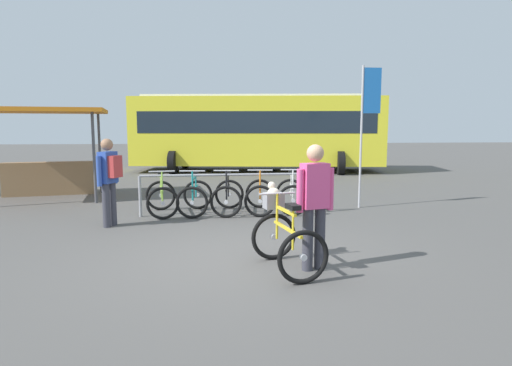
{
  "coord_description": "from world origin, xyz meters",
  "views": [
    {
      "loc": [
        -0.38,
        -6.18,
        1.88
      ],
      "look_at": [
        0.29,
        0.46,
        1.0
      ],
      "focal_mm": 30.79,
      "sensor_mm": 36.0,
      "label": 1
    }
  ],
  "objects_px": {
    "racked_bike_black": "(228,196)",
    "bus_distant": "(257,129)",
    "racked_bike_white": "(292,195)",
    "market_stall": "(45,144)",
    "banner_flag": "(368,110)",
    "person_with_featured_bike": "(314,201)",
    "pedestrian_with_backpack": "(109,177)",
    "racked_bike_teal": "(195,197)",
    "racked_bike_lime": "(162,197)",
    "featured_bicycle": "(284,232)",
    "racked_bike_orange": "(260,195)"
  },
  "relations": [
    {
      "from": "banner_flag",
      "to": "racked_bike_black",
      "type": "bearing_deg",
      "value": -174.29
    },
    {
      "from": "racked_bike_lime",
      "to": "racked_bike_white",
      "type": "height_order",
      "value": "same"
    },
    {
      "from": "person_with_featured_bike",
      "to": "bus_distant",
      "type": "relative_size",
      "value": 0.16
    },
    {
      "from": "racked_bike_orange",
      "to": "bus_distant",
      "type": "distance_m",
      "value": 8.84
    },
    {
      "from": "racked_bike_teal",
      "to": "racked_bike_lime",
      "type": "bearing_deg",
      "value": -178.69
    },
    {
      "from": "racked_bike_black",
      "to": "banner_flag",
      "type": "distance_m",
      "value": 3.68
    },
    {
      "from": "racked_bike_lime",
      "to": "banner_flag",
      "type": "distance_m",
      "value": 4.94
    },
    {
      "from": "pedestrian_with_backpack",
      "to": "racked_bike_black",
      "type": "bearing_deg",
      "value": 25.24
    },
    {
      "from": "racked_bike_lime",
      "to": "market_stall",
      "type": "xyz_separation_m",
      "value": [
        -3.24,
        2.59,
        1.03
      ]
    },
    {
      "from": "racked_bike_orange",
      "to": "bus_distant",
      "type": "relative_size",
      "value": 0.12
    },
    {
      "from": "racked_bike_black",
      "to": "banner_flag",
      "type": "bearing_deg",
      "value": 5.71
    },
    {
      "from": "featured_bicycle",
      "to": "person_with_featured_bike",
      "type": "height_order",
      "value": "person_with_featured_bike"
    },
    {
      "from": "racked_bike_teal",
      "to": "pedestrian_with_backpack",
      "type": "bearing_deg",
      "value": -145.91
    },
    {
      "from": "racked_bike_orange",
      "to": "market_stall",
      "type": "bearing_deg",
      "value": 154.59
    },
    {
      "from": "racked_bike_white",
      "to": "bus_distant",
      "type": "relative_size",
      "value": 0.11
    },
    {
      "from": "racked_bike_teal",
      "to": "banner_flag",
      "type": "height_order",
      "value": "banner_flag"
    },
    {
      "from": "racked_bike_lime",
      "to": "racked_bike_teal",
      "type": "xyz_separation_m",
      "value": [
        0.7,
        0.02,
        -0.0
      ]
    },
    {
      "from": "racked_bike_lime",
      "to": "market_stall",
      "type": "distance_m",
      "value": 4.27
    },
    {
      "from": "bus_distant",
      "to": "market_stall",
      "type": "bearing_deg",
      "value": -135.12
    },
    {
      "from": "racked_bike_orange",
      "to": "banner_flag",
      "type": "relative_size",
      "value": 0.37
    },
    {
      "from": "person_with_featured_bike",
      "to": "banner_flag",
      "type": "bearing_deg",
      "value": 62.46
    },
    {
      "from": "racked_bike_teal",
      "to": "banner_flag",
      "type": "xyz_separation_m",
      "value": [
        3.86,
        0.33,
        1.86
      ]
    },
    {
      "from": "bus_distant",
      "to": "banner_flag",
      "type": "bearing_deg",
      "value": -79.04
    },
    {
      "from": "racked_bike_black",
      "to": "pedestrian_with_backpack",
      "type": "height_order",
      "value": "pedestrian_with_backpack"
    },
    {
      "from": "racked_bike_lime",
      "to": "market_stall",
      "type": "height_order",
      "value": "market_stall"
    },
    {
      "from": "racked_bike_white",
      "to": "pedestrian_with_backpack",
      "type": "height_order",
      "value": "pedestrian_with_backpack"
    },
    {
      "from": "racked_bike_lime",
      "to": "person_with_featured_bike",
      "type": "xyz_separation_m",
      "value": [
        2.38,
        -3.84,
        0.54
      ]
    },
    {
      "from": "racked_bike_orange",
      "to": "featured_bicycle",
      "type": "distance_m",
      "value": 3.79
    },
    {
      "from": "racked_bike_white",
      "to": "bus_distant",
      "type": "bearing_deg",
      "value": 89.09
    },
    {
      "from": "pedestrian_with_backpack",
      "to": "featured_bicycle",
      "type": "bearing_deg",
      "value": -43.87
    },
    {
      "from": "market_stall",
      "to": "banner_flag",
      "type": "xyz_separation_m",
      "value": [
        7.81,
        -2.24,
        0.84
      ]
    },
    {
      "from": "racked_bike_white",
      "to": "pedestrian_with_backpack",
      "type": "xyz_separation_m",
      "value": [
        -3.63,
        -1.08,
        0.57
      ]
    },
    {
      "from": "racked_bike_white",
      "to": "pedestrian_with_backpack",
      "type": "relative_size",
      "value": 0.72
    },
    {
      "from": "racked_bike_black",
      "to": "bus_distant",
      "type": "relative_size",
      "value": 0.11
    },
    {
      "from": "racked_bike_teal",
      "to": "market_stall",
      "type": "height_order",
      "value": "market_stall"
    },
    {
      "from": "racked_bike_orange",
      "to": "pedestrian_with_backpack",
      "type": "distance_m",
      "value": 3.17
    },
    {
      "from": "racked_bike_white",
      "to": "banner_flag",
      "type": "bearing_deg",
      "value": 9.16
    },
    {
      "from": "pedestrian_with_backpack",
      "to": "racked_bike_lime",
      "type": "bearing_deg",
      "value": 50.85
    },
    {
      "from": "banner_flag",
      "to": "racked_bike_white",
      "type": "bearing_deg",
      "value": -170.84
    },
    {
      "from": "racked_bike_lime",
      "to": "pedestrian_with_backpack",
      "type": "relative_size",
      "value": 0.73
    },
    {
      "from": "racked_bike_black",
      "to": "racked_bike_orange",
      "type": "bearing_deg",
      "value": 1.31
    },
    {
      "from": "racked_bike_lime",
      "to": "racked_bike_teal",
      "type": "bearing_deg",
      "value": 1.31
    },
    {
      "from": "racked_bike_lime",
      "to": "person_with_featured_bike",
      "type": "height_order",
      "value": "person_with_featured_bike"
    },
    {
      "from": "person_with_featured_bike",
      "to": "market_stall",
      "type": "distance_m",
      "value": 8.55
    },
    {
      "from": "racked_bike_lime",
      "to": "racked_bike_orange",
      "type": "xyz_separation_m",
      "value": [
        2.1,
        0.05,
        -0.0
      ]
    },
    {
      "from": "banner_flag",
      "to": "market_stall",
      "type": "bearing_deg",
      "value": 164.0
    },
    {
      "from": "racked_bike_white",
      "to": "market_stall",
      "type": "xyz_separation_m",
      "value": [
        -6.04,
        2.52,
        1.03
      ]
    },
    {
      "from": "bus_distant",
      "to": "market_stall",
      "type": "xyz_separation_m",
      "value": [
        -6.18,
        -6.15,
        -0.35
      ]
    },
    {
      "from": "racked_bike_black",
      "to": "bus_distant",
      "type": "height_order",
      "value": "bus_distant"
    },
    {
      "from": "racked_bike_teal",
      "to": "featured_bicycle",
      "type": "relative_size",
      "value": 0.91
    }
  ]
}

